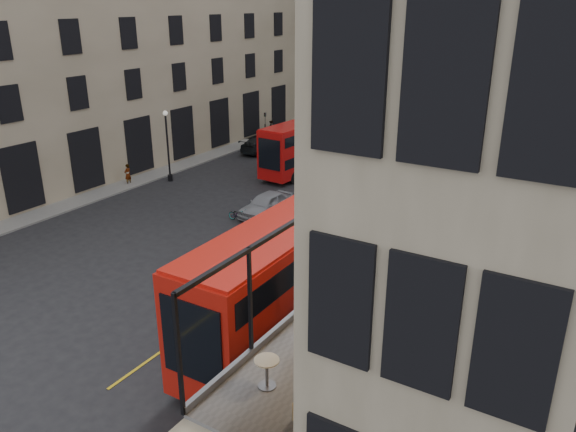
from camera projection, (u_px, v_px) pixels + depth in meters
The scene contains 31 objects.
ground at pixel (180, 385), 19.90m from camera, with size 140.00×140.00×0.00m, color black.
host_building_main at pixel (500, 244), 12.25m from camera, with size 7.26×11.40×15.10m.
host_frontage at pixel (347, 397), 15.92m from camera, with size 3.00×11.00×4.50m, color #BFAE8F.
cafe_floor at pixel (351, 327), 15.09m from camera, with size 3.00×10.00×0.10m, color slate.
building_left at pixel (84, 19), 44.90m from camera, with size 14.60×50.60×22.00m.
gateway at pixel (455, 36), 57.16m from camera, with size 35.00×10.60×18.00m.
pavement_far at pixel (403, 145), 53.04m from camera, with size 40.00×12.00×0.12m, color slate.
pavement_left at pixel (60, 191), 40.17m from camera, with size 8.00×48.00×0.12m, color slate.
traffic_light_near at pixel (318, 214), 29.07m from camera, with size 0.16×0.20×3.80m.
traffic_light_far at pixel (265, 128), 48.64m from camera, with size 0.16×0.20×3.80m.
street_lamp_a at pixel (168, 150), 41.67m from camera, with size 0.36×0.36×5.33m.
street_lamp_b at pixel (389, 128), 49.02m from camera, with size 0.36×0.36×5.33m.
bus_near at pixel (295, 268), 22.32m from camera, with size 3.02×12.58×5.01m.
bus_far at pixel (308, 142), 44.37m from camera, with size 2.99×10.36×4.08m.
car_a at pixel (266, 204), 35.51m from camera, with size 1.71×4.26×1.45m, color #929499.
car_b at pixel (395, 193), 37.62m from camera, with size 1.54×4.42×1.46m, color #9A090B.
car_c at pixel (262, 144), 50.48m from camera, with size 2.01×4.94×1.43m, color black.
bicycle at pixel (239, 215), 34.58m from camera, with size 0.55×1.57×0.82m, color gray.
cyclist at pixel (366, 200), 36.02m from camera, with size 0.58×0.38×1.59m, color yellow.
pedestrian_a at pixel (271, 130), 55.45m from camera, with size 0.85×0.66×1.74m, color gray.
pedestrian_b at pixel (336, 128), 55.61m from camera, with size 1.22×0.70×1.89m, color gray.
pedestrian_c at pixel (426, 146), 48.96m from camera, with size 1.11×0.46×1.90m, color gray.
pedestrian_d at pixel (494, 144), 49.92m from camera, with size 0.80×0.52×1.63m, color gray.
pedestrian_e at pixel (128, 174), 41.37m from camera, with size 0.58×0.38×1.58m, color gray.
cafe_table_near at pixel (267, 369), 12.52m from camera, with size 0.57×0.57×0.72m.
cafe_table_mid at pixel (317, 313), 14.70m from camera, with size 0.62×0.62×0.78m.
cafe_table_far at pixel (389, 255), 18.19m from camera, with size 0.54×0.54×0.67m.
cafe_chair_a at pixel (307, 410), 11.58m from camera, with size 0.46×0.46×0.86m.
cafe_chair_b at pixel (381, 326), 14.53m from camera, with size 0.51×0.51×0.89m.
cafe_chair_c at pixel (383, 324), 14.70m from camera, with size 0.45×0.45×0.81m.
cafe_chair_d at pixel (427, 278), 17.03m from camera, with size 0.56×0.56×0.96m.
Camera 1 is at (11.87, -11.98, 12.75)m, focal length 35.00 mm.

